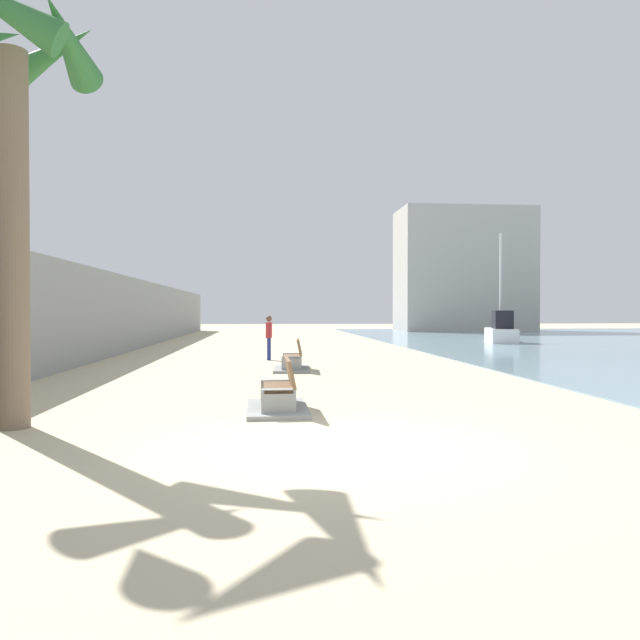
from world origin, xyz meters
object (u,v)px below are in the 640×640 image
at_px(person_walking, 269,334).
at_px(palm_tree, 10,103).
at_px(boat_outer, 501,330).
at_px(bench_far, 293,363).
at_px(bench_near, 279,398).

bearing_deg(person_walking, palm_tree, -107.95).
distance_m(palm_tree, person_walking, 13.99).
bearing_deg(boat_outer, bench_far, -130.67).
relative_size(bench_far, boat_outer, 0.34).
bearing_deg(person_walking, boat_outer, 39.10).
distance_m(bench_near, person_walking, 11.49).
bearing_deg(palm_tree, bench_near, 16.63).
bearing_deg(bench_near, boat_outer, 59.13).
relative_size(bench_near, boat_outer, 0.33).
relative_size(palm_tree, boat_outer, 1.09).
distance_m(bench_far, boat_outer, 19.64).
bearing_deg(bench_far, palm_tree, -118.76).
distance_m(palm_tree, boat_outer, 29.86).
bearing_deg(bench_far, bench_near, -94.72).
distance_m(bench_far, person_walking, 4.05).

